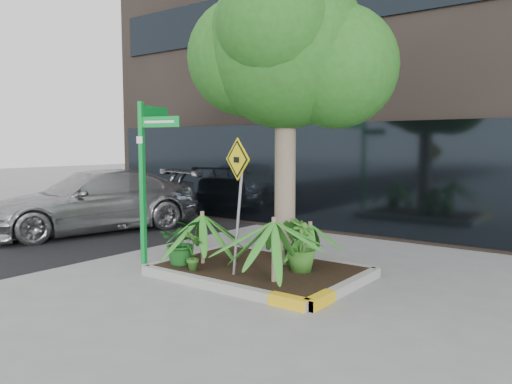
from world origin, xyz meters
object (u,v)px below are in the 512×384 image
Objects in this scene: tree at (286,49)px; street_sign_post at (147,164)px; parked_car at (94,201)px; cattle_sign at (238,183)px.

tree is 1.75× the size of street_sign_post.
street_sign_post is (3.66, -1.43, 1.05)m from parked_car.
tree is 6.71m from parked_car.
tree is 3.21m from street_sign_post.
cattle_sign is (5.83, -1.49, 0.82)m from parked_car.
parked_car is 6.08m from cattle_sign.
street_sign_post is at bearing -5.61° from parked_car.
parked_car is 2.49× the size of cattle_sign.
street_sign_post is 1.38× the size of cattle_sign.
cattle_sign is (-0.16, -1.10, -2.17)m from tree.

